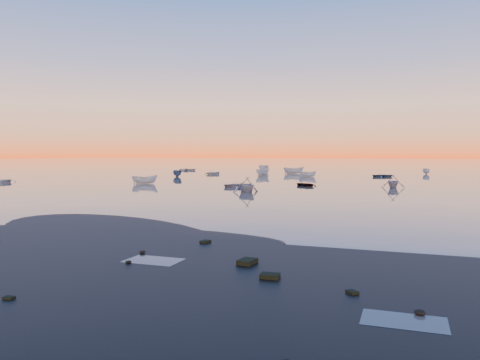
% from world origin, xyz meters
% --- Properties ---
extents(ground, '(600.00, 600.00, 0.00)m').
position_xyz_m(ground, '(0.00, 100.00, 0.00)').
color(ground, '#645C53').
rests_on(ground, ground).
extents(mud_lobes, '(140.00, 6.00, 0.07)m').
position_xyz_m(mud_lobes, '(0.00, -1.00, 0.01)').
color(mud_lobes, black).
rests_on(mud_lobes, ground).
extents(moored_fleet, '(124.00, 58.00, 1.20)m').
position_xyz_m(moored_fleet, '(0.00, 53.00, 0.00)').
color(moored_fleet, white).
rests_on(moored_fleet, ground).
extents(boat_near_left, '(4.05, 3.45, 0.95)m').
position_xyz_m(boat_near_left, '(-36.88, 28.00, 0.00)').
color(boat_near_left, white).
rests_on(boat_near_left, ground).
extents(boat_near_center, '(3.07, 3.78, 1.21)m').
position_xyz_m(boat_near_center, '(-16.60, 32.79, 0.00)').
color(boat_near_center, white).
rests_on(boat_near_center, ground).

